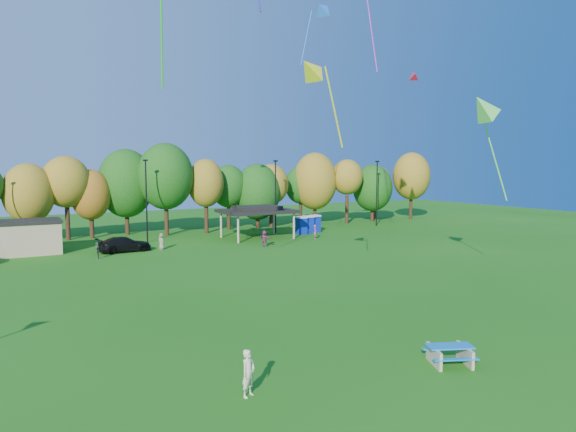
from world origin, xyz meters
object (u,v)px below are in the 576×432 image
picnic_table (450,353)px  porta_potties (308,224)px  kite_flyer (248,373)px  car_d (124,244)px

picnic_table → porta_potties: bearing=90.0°
picnic_table → kite_flyer: kite_flyer is taller
porta_potties → picnic_table: 42.93m
porta_potties → kite_flyer: porta_potties is taller
porta_potties → kite_flyer: size_ratio=2.14×
porta_potties → car_d: size_ratio=0.73×
picnic_table → kite_flyer: size_ratio=1.35×
porta_potties → kite_flyer: 45.92m
porta_potties → car_d: porta_potties is taller
porta_potties → kite_flyer: (-25.75, -38.02, -0.22)m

